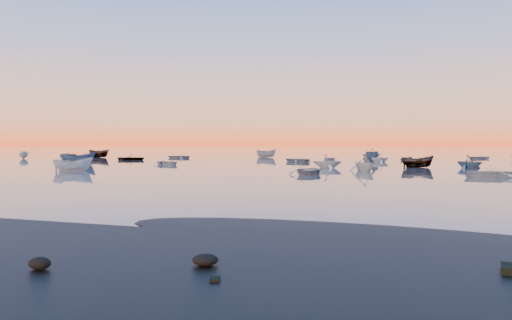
% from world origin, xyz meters
% --- Properties ---
extents(ground, '(600.00, 600.00, 0.00)m').
position_xyz_m(ground, '(0.00, 100.00, 0.00)').
color(ground, '#70645D').
rests_on(ground, ground).
extents(mud_lobes, '(140.00, 6.00, 0.07)m').
position_xyz_m(mud_lobes, '(0.00, -1.00, 0.01)').
color(mud_lobes, black).
rests_on(mud_lobes, ground).
extents(moored_fleet, '(124.00, 58.00, 1.20)m').
position_xyz_m(moored_fleet, '(0.00, 53.00, 0.00)').
color(moored_fleet, silver).
rests_on(moored_fleet, ground).
extents(boat_near_left, '(3.60, 4.36, 1.02)m').
position_xyz_m(boat_near_left, '(-16.38, 39.63, 0.00)').
color(boat_near_left, silver).
rests_on(boat_near_left, ground).
extents(boat_near_center, '(3.65, 4.01, 1.33)m').
position_xyz_m(boat_near_center, '(-18.52, 24.00, 0.00)').
color(boat_near_center, silver).
rests_on(boat_near_center, ground).
extents(boat_near_right, '(3.79, 3.47, 1.25)m').
position_xyz_m(boat_near_right, '(9.16, 33.91, 0.00)').
color(boat_near_right, silver).
rests_on(boat_near_right, ground).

